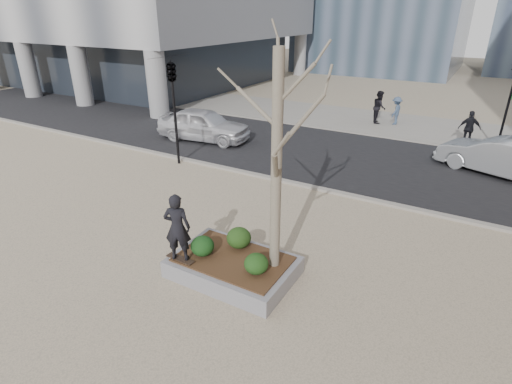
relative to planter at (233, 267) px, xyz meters
The scene contains 18 objects.
ground 1.02m from the planter, behind, with size 120.00×120.00×0.00m, color tan.
street 10.05m from the planter, 95.71° to the left, with size 60.00×8.00×0.02m, color black.
far_sidewalk 17.03m from the planter, 93.37° to the left, with size 60.00×6.00×0.02m, color gray.
planter is the anchor object (origin of this frame).
planter_mulch 0.25m from the planter, ahead, with size 2.70×1.70×0.04m, color #382314.
sycamore_tree 3.71m from the planter, 16.70° to the left, with size 2.80×2.80×6.60m, color gray, non-canonical shape.
shrub_left 0.94m from the planter, 161.95° to the right, with size 0.59×0.59×0.50m, color #123814.
shrub_middle 0.77m from the planter, 106.56° to the left, with size 0.64×0.64×0.54m, color #1A3B12.
shrub_right 0.97m from the planter, 15.53° to the right, with size 0.58×0.58×0.49m, color #1A3811.
skateboard 1.33m from the planter, 147.43° to the right, with size 0.78×0.20×0.07m, color black, non-canonical shape.
skateboarder 1.75m from the planter, 147.43° to the right, with size 0.63×0.42×1.74m, color black.
police_car 11.72m from the planter, 130.44° to the left, with size 1.91×4.75×1.62m, color silver.
car_silver 12.40m from the planter, 63.63° to the left, with size 1.60×4.59×1.51m, color #A2A5AA.
pedestrian_a 16.92m from the planter, 92.66° to the left, with size 0.91×0.71×1.87m, color black.
pedestrian_b 17.04m from the planter, 89.43° to the left, with size 1.03×0.59×1.59m, color #3D516E.
pedestrian_c 15.27m from the planter, 74.18° to the left, with size 1.00×0.42×1.71m, color black.
traffic_light_near 8.82m from the planter, 139.25° to the left, with size 0.60×2.48×4.50m, color black, non-canonical shape.
traffic_light_far 15.73m from the planter, 69.36° to the left, with size 0.60×2.48×4.50m, color black, non-canonical shape.
Camera 1 is at (5.69, -6.93, 6.10)m, focal length 28.00 mm.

